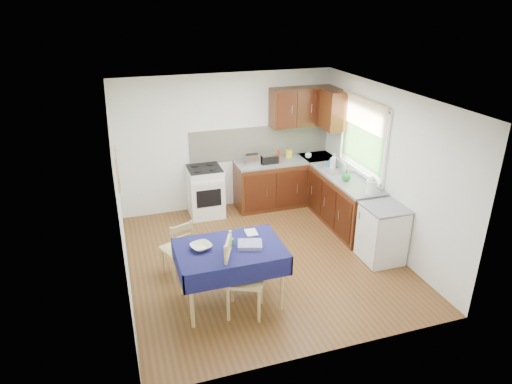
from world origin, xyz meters
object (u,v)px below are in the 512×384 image
object	(u,v)px
toaster	(252,159)
dish_rack	(339,169)
chair_far	(179,247)
sandwich_press	(268,158)
chair_near	(241,274)
dining_table	(230,255)
kettle	(371,186)

from	to	relation	value
toaster	dish_rack	xyz separation A→B (m)	(1.36, -0.75, -0.07)
toaster	chair_far	bearing A→B (deg)	-115.89
sandwich_press	dish_rack	distance (m)	1.29
chair_near	dish_rack	xyz separation A→B (m)	(2.41, 2.10, 0.36)
dish_rack	dining_table	bearing A→B (deg)	-148.89
chair_far	sandwich_press	xyz separation A→B (m)	(1.97, 1.79, 0.52)
dish_rack	toaster	bearing A→B (deg)	145.46
chair_far	sandwich_press	bearing A→B (deg)	-159.20
toaster	dish_rack	world-z (taller)	dish_rack
chair_far	dish_rack	size ratio (longest dim) A/B	1.91
sandwich_press	toaster	bearing A→B (deg)	-165.53
chair_far	sandwich_press	size ratio (longest dim) A/B	2.85
dish_rack	chair_near	bearing A→B (deg)	-144.66
toaster	kettle	xyz separation A→B (m)	(1.35, -1.83, 0.03)
chair_far	kettle	world-z (taller)	kettle
chair_far	toaster	distance (m)	2.49
toaster	dish_rack	distance (m)	1.56
chair_near	sandwich_press	world-z (taller)	sandwich_press
dining_table	kettle	world-z (taller)	kettle
toaster	sandwich_press	bearing A→B (deg)	18.66
dining_table	toaster	xyz separation A→B (m)	(1.11, 2.61, 0.28)
dining_table	sandwich_press	xyz separation A→B (m)	(1.43, 2.62, 0.28)
chair_far	chair_near	bearing A→B (deg)	97.98
sandwich_press	kettle	bearing A→B (deg)	-47.89
dining_table	dish_rack	xyz separation A→B (m)	(2.48, 1.86, 0.21)
chair_near	dish_rack	world-z (taller)	dish_rack
kettle	chair_far	bearing A→B (deg)	179.13
chair_far	kettle	bearing A→B (deg)	157.59
kettle	sandwich_press	bearing A→B (deg)	119.40
chair_far	dish_rack	bearing A→B (deg)	177.40
chair_near	dish_rack	size ratio (longest dim) A/B	2.30
kettle	toaster	bearing A→B (deg)	126.50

